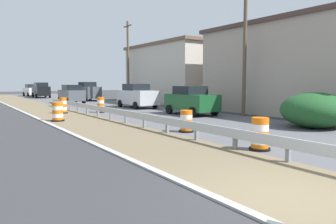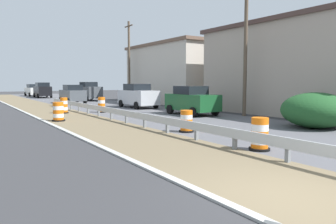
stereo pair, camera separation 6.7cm
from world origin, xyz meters
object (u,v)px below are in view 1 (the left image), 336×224
car_distant_a (88,91)px  utility_pole_near (245,42)px  traffic_barrel_far (63,106)px  car_trailing_far_lane (32,90)px  traffic_barrel_nearest (260,135)px  car_lead_far_lane (71,94)px  car_mid_far_lane (137,96)px  utility_pole_mid (128,61)px  car_lead_near_lane (41,90)px  traffic_barrel_mid (58,113)px  traffic_barrel_close (186,122)px  traffic_barrel_farther (101,106)px  car_trailing_near_lane (191,100)px

car_distant_a → utility_pole_near: bearing=6.0°
traffic_barrel_far → car_trailing_far_lane: (3.74, 31.51, 0.45)m
traffic_barrel_nearest → car_lead_far_lane: (1.86, 26.78, 0.49)m
traffic_barrel_far → utility_pole_near: utility_pole_near is taller
car_mid_far_lane → utility_pole_mid: 8.27m
car_trailing_far_lane → car_distant_a: bearing=-170.3°
traffic_barrel_nearest → car_lead_near_lane: car_lead_near_lane is taller
utility_pole_near → utility_pole_mid: (0.02, 17.03, -0.31)m
traffic_barrel_nearest → traffic_barrel_mid: size_ratio=0.99×
car_mid_far_lane → utility_pole_near: 11.05m
car_lead_far_lane → car_distant_a: car_distant_a is taller
utility_pole_near → utility_pole_mid: 17.03m
traffic_barrel_mid → utility_pole_near: bearing=-19.1°
traffic_barrel_close → traffic_barrel_farther: 10.93m
traffic_barrel_far → car_trailing_near_lane: size_ratio=0.28×
traffic_barrel_nearest → traffic_barrel_far: bearing=96.8°
car_lead_near_lane → car_mid_far_lane: size_ratio=1.04×
traffic_barrel_close → traffic_barrel_mid: size_ratio=0.90×
utility_pole_near → traffic_barrel_nearest: bearing=-133.8°
traffic_barrel_close → car_lead_far_lane: 22.42m
traffic_barrel_close → car_lead_far_lane: car_lead_far_lane is taller
traffic_barrel_nearest → traffic_barrel_far: size_ratio=0.96×
car_trailing_near_lane → utility_pole_mid: 15.05m
traffic_barrel_close → car_trailing_near_lane: (4.92, 6.05, 0.54)m
traffic_barrel_farther → car_trailing_near_lane: size_ratio=0.28×
car_trailing_near_lane → car_distant_a: (-0.02, 20.63, 0.14)m
car_lead_near_lane → traffic_barrel_mid: bearing=171.8°
traffic_barrel_close → car_trailing_near_lane: size_ratio=0.24×
traffic_barrel_farther → car_lead_far_lane: size_ratio=0.27×
car_trailing_far_lane → car_mid_far_lane: bearing=-175.8°
utility_pole_near → car_lead_far_lane: bearing=106.8°
utility_pole_mid → car_lead_near_lane: bearing=109.0°
traffic_barrel_nearest → car_mid_far_lane: (4.92, 17.90, 0.55)m
traffic_barrel_close → car_distant_a: 27.13m
traffic_barrel_far → car_lead_near_lane: car_lead_near_lane is taller
traffic_barrel_close → car_trailing_far_lane: bearing=88.0°
car_lead_far_lane → utility_pole_mid: 7.00m
car_mid_far_lane → car_lead_far_lane: bearing=-160.6°
traffic_barrel_nearest → traffic_barrel_farther: traffic_barrel_farther is taller
car_trailing_near_lane → car_distant_a: car_distant_a is taller
traffic_barrel_far → car_mid_far_lane: size_ratio=0.25×
car_trailing_far_lane → utility_pole_near: (5.75, -39.87, 3.90)m
car_trailing_far_lane → utility_pole_near: 40.47m
traffic_barrel_nearest → traffic_barrel_mid: traffic_barrel_mid is taller
car_lead_far_lane → utility_pole_near: size_ratio=0.45×
traffic_barrel_farther → car_distant_a: size_ratio=0.24×
car_trailing_far_lane → car_lead_near_lane: bearing=179.1°
traffic_barrel_farther → utility_pole_mid: bearing=53.7°
car_lead_near_lane → car_trailing_near_lane: size_ratio=1.18×
car_lead_far_lane → utility_pole_mid: (5.73, -1.88, 3.57)m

